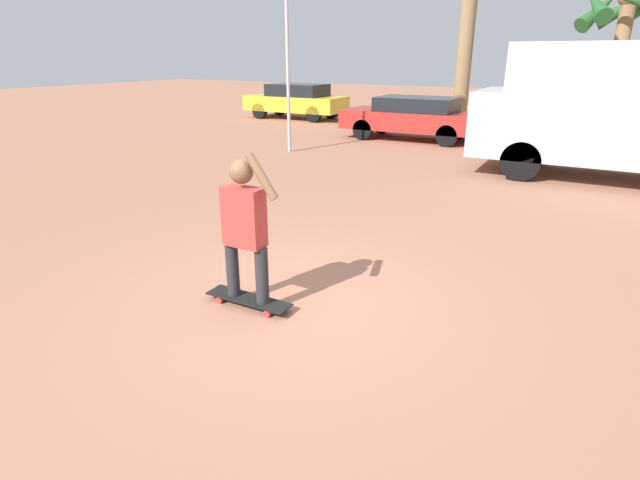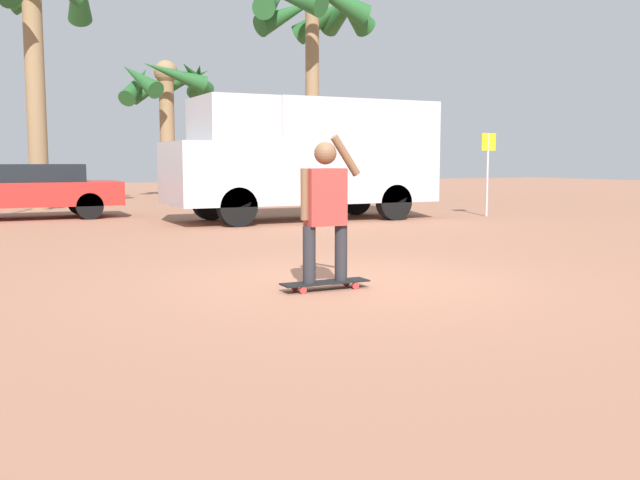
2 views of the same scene
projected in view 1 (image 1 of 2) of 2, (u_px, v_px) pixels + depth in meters
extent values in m
plane|color=#A36B51|center=(296.00, 303.00, 5.53)|extent=(80.00, 80.00, 0.00)
cube|color=black|center=(248.00, 299.00, 5.45)|extent=(1.00, 0.26, 0.02)
cylinder|color=red|center=(219.00, 300.00, 5.52)|extent=(0.08, 0.03, 0.08)
cylinder|color=red|center=(232.00, 292.00, 5.70)|extent=(0.08, 0.03, 0.08)
cylinder|color=red|center=(267.00, 314.00, 5.23)|extent=(0.08, 0.03, 0.08)
cylinder|color=red|center=(278.00, 305.00, 5.41)|extent=(0.08, 0.03, 0.08)
cylinder|color=#28282D|center=(233.00, 269.00, 5.43)|extent=(0.14, 0.14, 0.62)
cylinder|color=#28282D|center=(262.00, 276.00, 5.25)|extent=(0.14, 0.14, 0.62)
cube|color=#B23833|center=(244.00, 217.00, 5.12)|extent=(0.43, 0.22, 0.62)
sphere|color=brown|center=(241.00, 172.00, 4.96)|extent=(0.24, 0.24, 0.24)
cylinder|color=brown|center=(225.00, 210.00, 5.22)|extent=(0.09, 0.09, 0.55)
cylinder|color=brown|center=(262.00, 177.00, 4.85)|extent=(0.36, 0.09, 0.46)
cylinder|color=black|center=(521.00, 161.00, 10.82)|extent=(0.85, 0.28, 0.85)
cylinder|color=black|center=(533.00, 147.00, 12.40)|extent=(0.85, 0.28, 0.85)
cube|color=#BCBCC1|center=(527.00, 123.00, 11.41)|extent=(2.24, 2.21, 1.41)
cube|color=black|center=(509.00, 109.00, 11.51)|extent=(0.04, 1.88, 0.70)
cube|color=#BCBCC1|center=(552.00, 67.00, 10.83)|extent=(1.56, 2.03, 1.00)
cylinder|color=black|center=(363.00, 130.00, 16.09)|extent=(0.64, 0.22, 0.64)
cylinder|color=black|center=(382.00, 124.00, 17.40)|extent=(0.64, 0.22, 0.64)
cylinder|color=black|center=(447.00, 136.00, 14.84)|extent=(0.64, 0.22, 0.64)
cylinder|color=black|center=(461.00, 129.00, 16.15)|extent=(0.64, 0.22, 0.64)
cube|color=#B22823|center=(412.00, 120.00, 16.02)|extent=(4.42, 1.82, 0.58)
cube|color=black|center=(417.00, 104.00, 15.79)|extent=(2.43, 1.60, 0.43)
cylinder|color=black|center=(260.00, 111.00, 21.41)|extent=(0.65, 0.22, 0.65)
cylinder|color=black|center=(280.00, 108.00, 22.70)|extent=(0.65, 0.22, 0.65)
cylinder|color=black|center=(314.00, 114.00, 20.21)|extent=(0.65, 0.22, 0.65)
cylinder|color=black|center=(331.00, 111.00, 21.49)|extent=(0.65, 0.22, 0.65)
cube|color=gold|center=(296.00, 103.00, 21.34)|extent=(4.29, 1.79, 0.62)
cube|color=black|center=(298.00, 90.00, 21.10)|extent=(2.36, 1.57, 0.49)
cylinder|color=#8E704C|center=(618.00, 62.00, 19.36)|extent=(0.55, 0.55, 4.68)
cone|color=#235B28|center=(627.00, 7.00, 19.60)|extent=(2.33, 0.68, 1.66)
cone|color=#235B28|center=(600.00, 9.00, 19.64)|extent=(1.82, 2.22, 1.82)
cone|color=#235B28|center=(596.00, 4.00, 18.80)|extent=(1.43, 2.41, 1.59)
cylinder|color=#8E704C|center=(467.00, 28.00, 17.63)|extent=(0.54, 0.54, 6.96)
cylinder|color=#B7B7BC|center=(286.00, 5.00, 12.87)|extent=(0.09, 0.09, 7.60)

